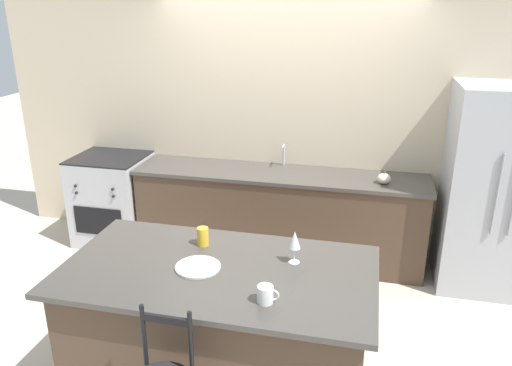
% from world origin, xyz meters
% --- Properties ---
extents(ground_plane, '(18.00, 18.00, 0.00)m').
position_xyz_m(ground_plane, '(0.00, 0.00, 0.00)').
color(ground_plane, beige).
extents(wall_back, '(6.00, 0.07, 2.70)m').
position_xyz_m(wall_back, '(0.00, 0.67, 1.35)').
color(wall_back, beige).
rests_on(wall_back, ground_plane).
extents(back_counter, '(2.84, 0.65, 0.90)m').
position_xyz_m(back_counter, '(0.00, 0.36, 0.45)').
color(back_counter, '#4C3828').
rests_on(back_counter, ground_plane).
extents(sink_faucet, '(0.02, 0.13, 0.22)m').
position_xyz_m(sink_faucet, '(0.00, 0.56, 1.04)').
color(sink_faucet, '#ADAFB5').
rests_on(sink_faucet, back_counter).
extents(kitchen_island, '(1.90, 1.04, 0.93)m').
position_xyz_m(kitchen_island, '(-0.01, -1.61, 0.47)').
color(kitchen_island, '#4C3828').
rests_on(kitchen_island, ground_plane).
extents(refrigerator, '(0.83, 0.75, 1.82)m').
position_xyz_m(refrigerator, '(1.92, 0.29, 0.91)').
color(refrigerator, '#ADAFB5').
rests_on(refrigerator, ground_plane).
extents(oven_range, '(0.73, 0.68, 0.94)m').
position_xyz_m(oven_range, '(-1.80, 0.32, 0.47)').
color(oven_range, '#B7B7BC').
rests_on(oven_range, ground_plane).
extents(dinner_plate, '(0.28, 0.28, 0.02)m').
position_xyz_m(dinner_plate, '(-0.13, -1.63, 0.94)').
color(dinner_plate, beige).
rests_on(dinner_plate, kitchen_island).
extents(wine_glass, '(0.07, 0.07, 0.21)m').
position_xyz_m(wine_glass, '(0.43, -1.43, 1.09)').
color(wine_glass, white).
rests_on(wine_glass, kitchen_island).
extents(coffee_mug, '(0.12, 0.09, 0.10)m').
position_xyz_m(coffee_mug, '(0.35, -1.89, 0.98)').
color(coffee_mug, white).
rests_on(coffee_mug, kitchen_island).
extents(tumbler_cup, '(0.08, 0.08, 0.12)m').
position_xyz_m(tumbler_cup, '(-0.20, -1.33, 1.00)').
color(tumbler_cup, gold).
rests_on(tumbler_cup, kitchen_island).
extents(pumpkin_decoration, '(0.12, 0.12, 0.12)m').
position_xyz_m(pumpkin_decoration, '(0.98, 0.26, 0.95)').
color(pumpkin_decoration, beige).
rests_on(pumpkin_decoration, back_counter).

